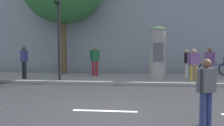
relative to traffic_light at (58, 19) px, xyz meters
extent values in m
plane|color=#232326|center=(3.00, -5.24, -3.07)|extent=(80.00, 80.00, 0.00)
cube|color=gray|center=(3.00, 1.76, -3.00)|extent=(36.00, 4.00, 0.15)
cube|color=silver|center=(3.00, -5.24, -3.07)|extent=(1.80, 0.16, 0.01)
cylinder|color=black|center=(0.00, 0.11, -1.12)|extent=(0.12, 0.12, 3.59)
sphere|color=#07330F|center=(0.00, -0.20, 0.80)|extent=(0.16, 0.16, 0.16)
cylinder|color=gray|center=(4.71, 1.11, -1.68)|extent=(0.81, 0.81, 2.47)
cone|color=#334C33|center=(4.71, 1.11, -0.35)|extent=(0.89, 0.89, 0.20)
cube|color=#4C4C51|center=(4.71, 0.69, -1.56)|extent=(0.48, 0.02, 0.90)
cylinder|color=brown|center=(-0.70, 3.17, -1.43)|extent=(0.36, 0.36, 2.98)
cylinder|color=navy|center=(5.39, -6.41, -2.69)|extent=(0.14, 0.14, 0.76)
cylinder|color=navy|center=(5.54, -6.30, -2.69)|extent=(0.14, 0.14, 0.76)
cube|color=#4C4C51|center=(5.47, -6.36, -2.03)|extent=(0.45, 0.42, 0.54)
cylinder|color=#4C4C51|center=(5.27, -6.49, -2.03)|extent=(0.09, 0.09, 0.51)
cylinder|color=#4C4C51|center=(5.66, -6.22, -2.03)|extent=(0.09, 0.09, 0.51)
sphere|color=brown|center=(5.47, -6.36, -1.66)|extent=(0.21, 0.21, 0.21)
cylinder|color=black|center=(-1.90, 0.48, -2.50)|extent=(0.14, 0.14, 0.85)
cylinder|color=black|center=(-2.05, 0.62, -2.50)|extent=(0.14, 0.14, 0.85)
cube|color=navy|center=(-1.98, 0.55, -1.77)|extent=(0.47, 0.46, 0.60)
cylinder|color=navy|center=(-1.79, 0.38, -1.77)|extent=(0.09, 0.09, 0.57)
cylinder|color=navy|center=(-2.16, 0.72, -1.77)|extent=(0.09, 0.09, 0.57)
sphere|color=brown|center=(-1.98, 0.55, -1.36)|extent=(0.23, 0.23, 0.23)
cylinder|color=#B78C33|center=(6.26, 0.62, -2.54)|extent=(0.14, 0.14, 0.77)
cylinder|color=#B78C33|center=(6.48, 0.70, -2.54)|extent=(0.14, 0.14, 0.77)
cube|color=#724C84|center=(6.37, 0.66, -1.88)|extent=(0.53, 0.39, 0.54)
cylinder|color=#724C84|center=(6.11, 0.56, -1.88)|extent=(0.09, 0.09, 0.52)
cylinder|color=#724C84|center=(6.64, 0.76, -1.88)|extent=(0.09, 0.09, 0.52)
sphere|color=tan|center=(6.37, 0.66, -1.51)|extent=(0.21, 0.21, 0.21)
cylinder|color=maroon|center=(1.44, 2.21, -2.50)|extent=(0.14, 0.14, 0.83)
cylinder|color=maroon|center=(1.27, 2.10, -2.50)|extent=(0.14, 0.14, 0.83)
cube|color=#1E5938|center=(1.35, 2.15, -1.79)|extent=(0.47, 0.43, 0.59)
cylinder|color=#1E5938|center=(1.56, 2.30, -1.79)|extent=(0.09, 0.09, 0.56)
cylinder|color=#1E5938|center=(1.15, 2.01, -1.79)|extent=(0.09, 0.09, 0.56)
sphere|color=#8C664C|center=(1.35, 2.15, -1.38)|extent=(0.23, 0.23, 0.23)
cylinder|color=#724C84|center=(7.41, 1.59, -2.53)|extent=(0.14, 0.14, 0.79)
cylinder|color=#724C84|center=(7.26, 1.78, -2.53)|extent=(0.14, 0.14, 0.79)
cube|color=#724C84|center=(7.33, 1.68, -1.86)|extent=(0.49, 0.53, 0.56)
cylinder|color=#724C84|center=(7.51, 1.45, -1.86)|extent=(0.09, 0.09, 0.53)
cylinder|color=#724C84|center=(7.16, 1.91, -1.86)|extent=(0.09, 0.09, 0.53)
sphere|color=brown|center=(7.33, 1.68, -1.47)|extent=(0.21, 0.21, 0.21)
cylinder|color=silver|center=(6.25, 2.11, -2.55)|extent=(0.14, 0.14, 0.75)
cylinder|color=silver|center=(6.29, 2.31, -2.55)|extent=(0.14, 0.14, 0.75)
cube|color=black|center=(6.27, 2.21, -1.91)|extent=(0.32, 0.45, 0.53)
cylinder|color=black|center=(6.22, 1.97, -1.91)|extent=(0.09, 0.09, 0.50)
cylinder|color=black|center=(6.33, 2.46, -1.91)|extent=(0.09, 0.09, 0.50)
sphere|color=beige|center=(6.27, 2.21, -1.54)|extent=(0.20, 0.20, 0.20)
cube|color=silver|center=(6.45, 2.17, -1.93)|extent=(0.22, 0.31, 0.36)
torus|color=black|center=(7.42, 3.14, -2.56)|extent=(0.72, 0.17, 0.72)
cylinder|color=navy|center=(7.93, 3.07, -2.31)|extent=(0.94, 0.18, 0.04)
cylinder|color=navy|center=(7.78, 3.09, -2.11)|extent=(0.04, 0.04, 0.45)
cylinder|color=navy|center=(8.35, 3.00, -2.11)|extent=(0.04, 0.04, 0.50)
cube|color=black|center=(7.78, 3.09, -1.86)|extent=(0.25, 0.13, 0.06)
camera|label=1|loc=(4.11, -12.72, -1.27)|focal=44.36mm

